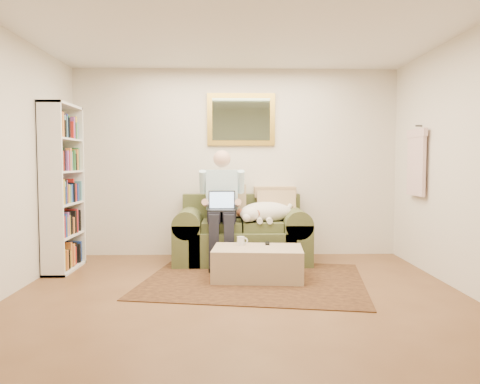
{
  "coord_description": "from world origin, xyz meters",
  "views": [
    {
      "loc": [
        -0.09,
        -4.06,
        1.31
      ],
      "look_at": [
        0.04,
        1.54,
        0.95
      ],
      "focal_mm": 35.0,
      "sensor_mm": 36.0,
      "label": 1
    }
  ],
  "objects_px": {
    "sofa": "(242,239)",
    "coffee_mug": "(241,241)",
    "sleeping_dog": "(266,212)",
    "ottoman": "(258,263)",
    "bookshelf": "(63,188)",
    "laptop": "(222,205)",
    "seated_man": "(222,207)"
  },
  "relations": [
    {
      "from": "seated_man",
      "to": "bookshelf",
      "type": "xyz_separation_m",
      "value": [
        -1.91,
        -0.27,
        0.27
      ]
    },
    {
      "from": "seated_man",
      "to": "laptop",
      "type": "distance_m",
      "value": 0.08
    },
    {
      "from": "coffee_mug",
      "to": "seated_man",
      "type": "bearing_deg",
      "value": 109.93
    },
    {
      "from": "sofa",
      "to": "coffee_mug",
      "type": "relative_size",
      "value": 17.39
    },
    {
      "from": "coffee_mug",
      "to": "bookshelf",
      "type": "xyz_separation_m",
      "value": [
        -2.14,
        0.36,
        0.59
      ]
    },
    {
      "from": "laptop",
      "to": "coffee_mug",
      "type": "relative_size",
      "value": 3.38
    },
    {
      "from": "seated_man",
      "to": "laptop",
      "type": "relative_size",
      "value": 4.33
    },
    {
      "from": "ottoman",
      "to": "bookshelf",
      "type": "height_order",
      "value": "bookshelf"
    },
    {
      "from": "sleeping_dog",
      "to": "coffee_mug",
      "type": "distance_m",
      "value": 0.82
    },
    {
      "from": "sleeping_dog",
      "to": "seated_man",
      "type": "bearing_deg",
      "value": -172.87
    },
    {
      "from": "bookshelf",
      "to": "sofa",
      "type": "bearing_deg",
      "value": 11.11
    },
    {
      "from": "seated_man",
      "to": "bookshelf",
      "type": "height_order",
      "value": "bookshelf"
    },
    {
      "from": "laptop",
      "to": "seated_man",
      "type": "bearing_deg",
      "value": 90.0
    },
    {
      "from": "sleeping_dog",
      "to": "bookshelf",
      "type": "height_order",
      "value": "bookshelf"
    },
    {
      "from": "laptop",
      "to": "ottoman",
      "type": "distance_m",
      "value": 1.01
    },
    {
      "from": "sofa",
      "to": "laptop",
      "type": "relative_size",
      "value": 5.15
    },
    {
      "from": "sleeping_dog",
      "to": "ottoman",
      "type": "distance_m",
      "value": 0.99
    },
    {
      "from": "coffee_mug",
      "to": "sleeping_dog",
      "type": "bearing_deg",
      "value": 63.55
    },
    {
      "from": "sofa",
      "to": "ottoman",
      "type": "distance_m",
      "value": 0.96
    },
    {
      "from": "laptop",
      "to": "sleeping_dog",
      "type": "relative_size",
      "value": 0.47
    },
    {
      "from": "seated_man",
      "to": "sleeping_dog",
      "type": "height_order",
      "value": "seated_man"
    },
    {
      "from": "laptop",
      "to": "sleeping_dog",
      "type": "distance_m",
      "value": 0.6
    },
    {
      "from": "laptop",
      "to": "ottoman",
      "type": "bearing_deg",
      "value": -59.95
    },
    {
      "from": "sofa",
      "to": "coffee_mug",
      "type": "distance_m",
      "value": 0.79
    },
    {
      "from": "laptop",
      "to": "bookshelf",
      "type": "relative_size",
      "value": 0.17
    },
    {
      "from": "sleeping_dog",
      "to": "bookshelf",
      "type": "bearing_deg",
      "value": -172.24
    },
    {
      "from": "laptop",
      "to": "ottoman",
      "type": "relative_size",
      "value": 0.34
    },
    {
      "from": "sofa",
      "to": "seated_man",
      "type": "distance_m",
      "value": 0.53
    },
    {
      "from": "laptop",
      "to": "sofa",
      "type": "bearing_deg",
      "value": 41.02
    },
    {
      "from": "bookshelf",
      "to": "sleeping_dog",
      "type": "bearing_deg",
      "value": 7.76
    },
    {
      "from": "bookshelf",
      "to": "ottoman",
      "type": "bearing_deg",
      "value": -12.42
    },
    {
      "from": "sleeping_dog",
      "to": "ottoman",
      "type": "bearing_deg",
      "value": -100.75
    }
  ]
}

